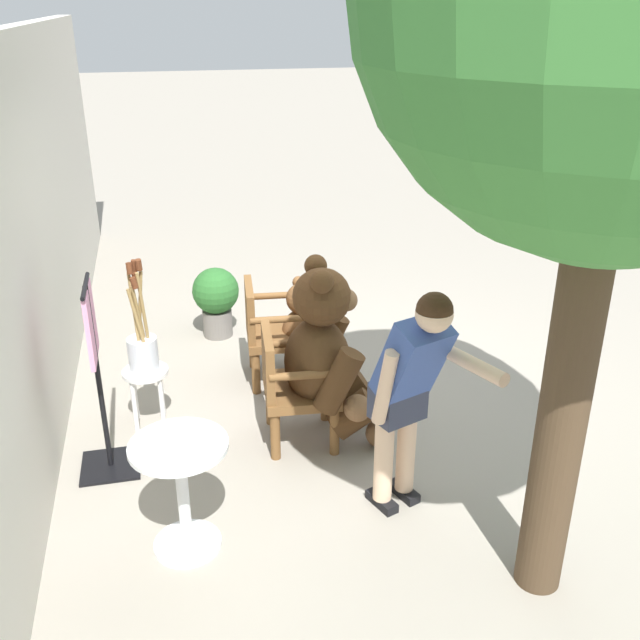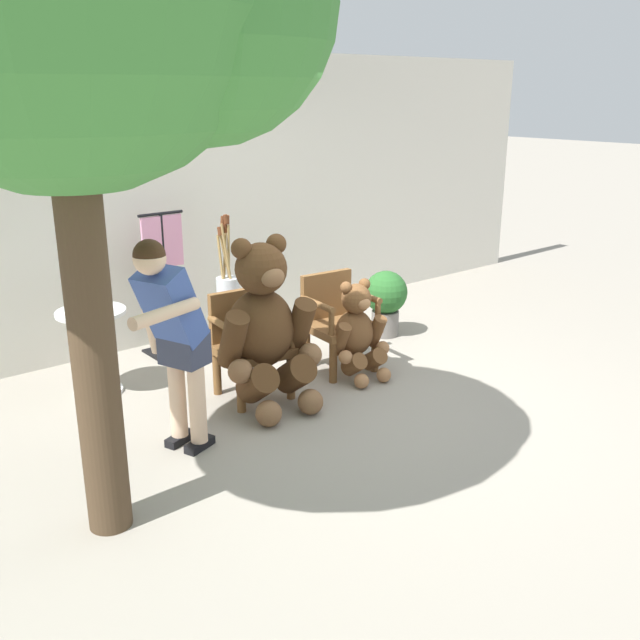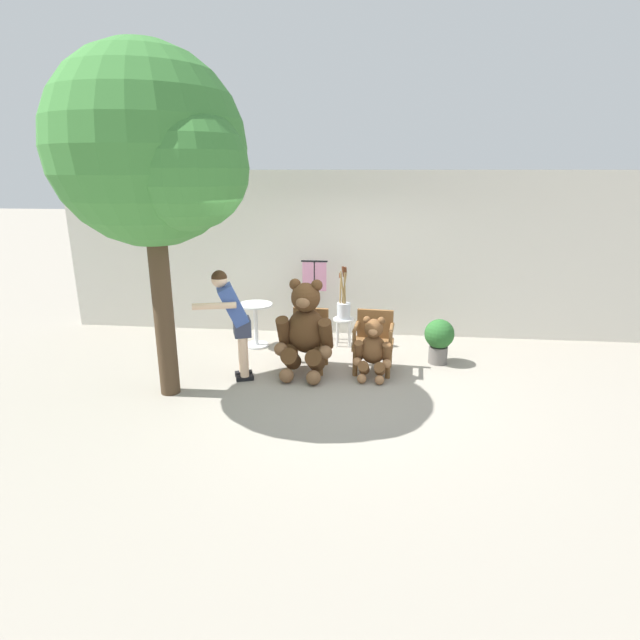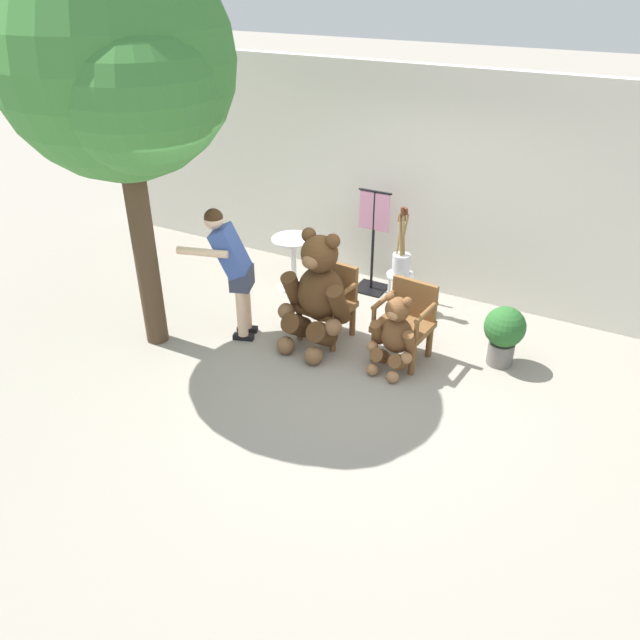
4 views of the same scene
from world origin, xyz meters
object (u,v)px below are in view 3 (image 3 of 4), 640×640
at_px(teddy_bear_large, 305,329).
at_px(person_visitor, 234,316).
at_px(teddy_bear_small, 373,349).
at_px(brush_bucket, 344,307).
at_px(wooden_chair_right, 374,340).
at_px(round_side_table, 256,320).
at_px(potted_plant, 439,338).
at_px(patio_tree, 155,153).
at_px(wooden_chair_left, 309,337).
at_px(white_stool, 343,324).
at_px(clothing_display_stand, 314,298).

distance_m(teddy_bear_large, person_visitor, 1.00).
distance_m(teddy_bear_large, teddy_bear_small, 0.98).
distance_m(teddy_bear_large, brush_bucket, 1.36).
distance_m(wooden_chair_right, round_side_table, 2.09).
height_order(person_visitor, brush_bucket, person_visitor).
relative_size(round_side_table, potted_plant, 1.06).
bearing_deg(round_side_table, teddy_bear_large, -48.30).
xyz_separation_m(round_side_table, potted_plant, (2.89, -0.46, -0.05)).
relative_size(patio_tree, potted_plant, 6.12).
bearing_deg(potted_plant, wooden_chair_right, -159.17).
distance_m(wooden_chair_left, teddy_bear_small, 0.98).
distance_m(white_stool, brush_bucket, 0.30).
bearing_deg(clothing_display_stand, teddy_bear_large, -88.12).
distance_m(teddy_bear_small, patio_tree, 3.68).
bearing_deg(clothing_display_stand, wooden_chair_left, -87.24).
height_order(wooden_chair_right, round_side_table, wooden_chair_right).
height_order(wooden_chair_left, wooden_chair_right, same).
xyz_separation_m(brush_bucket, patio_tree, (-2.04, -2.15, 2.32)).
xyz_separation_m(teddy_bear_small, round_side_table, (-1.91, 1.12, 0.02)).
relative_size(teddy_bear_small, person_visitor, 0.57).
relative_size(white_stool, brush_bucket, 0.53).
height_order(round_side_table, patio_tree, patio_tree).
bearing_deg(teddy_bear_large, person_visitor, -163.63).
xyz_separation_m(person_visitor, patio_tree, (-0.65, -0.59, 2.06)).
bearing_deg(white_stool, round_side_table, -172.08).
distance_m(wooden_chair_left, teddy_bear_large, 0.33).
bearing_deg(brush_bucket, white_stool, 20.33).
bearing_deg(patio_tree, wooden_chair_right, 23.85).
xyz_separation_m(potted_plant, clothing_display_stand, (-1.98, 0.93, 0.32)).
distance_m(person_visitor, clothing_display_stand, 2.04).
height_order(person_visitor, round_side_table, person_visitor).
height_order(wooden_chair_left, brush_bucket, brush_bucket).
distance_m(white_stool, round_side_table, 1.44).
distance_m(wooden_chair_right, person_visitor, 2.01).
bearing_deg(teddy_bear_large, patio_tree, -151.25).
xyz_separation_m(teddy_bear_small, potted_plant, (0.98, 0.66, -0.03)).
relative_size(wooden_chair_left, teddy_bear_large, 0.63).
relative_size(teddy_bear_large, clothing_display_stand, 1.00).
bearing_deg(teddy_bear_large, potted_plant, 17.95).
relative_size(white_stool, patio_tree, 0.11).
bearing_deg(patio_tree, teddy_bear_small, 18.24).
relative_size(wooden_chair_left, person_visitor, 0.56).
bearing_deg(patio_tree, white_stool, 46.48).
bearing_deg(teddy_bear_small, round_side_table, 149.70).
xyz_separation_m(wooden_chair_right, brush_bucket, (-0.50, 1.03, 0.20)).
xyz_separation_m(wooden_chair_left, clothing_display_stand, (-0.06, 1.30, 0.26)).
height_order(wooden_chair_right, clothing_display_stand, clothing_display_stand).
distance_m(teddy_bear_large, potted_plant, 2.04).
distance_m(brush_bucket, clothing_display_stand, 0.58).
xyz_separation_m(teddy_bear_large, potted_plant, (1.93, 0.62, -0.27)).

